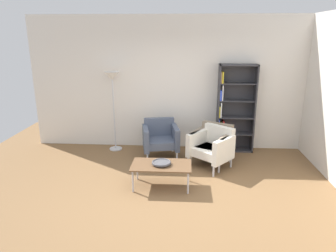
% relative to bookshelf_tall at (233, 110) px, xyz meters
% --- Properties ---
extents(ground_plane, '(8.32, 8.32, 0.00)m').
position_rel_bookshelf_tall_xyz_m(ground_plane, '(-1.27, -2.26, -0.91)').
color(ground_plane, brown).
extents(plaster_back_panel, '(6.40, 0.12, 2.90)m').
position_rel_bookshelf_tall_xyz_m(plaster_back_panel, '(-1.27, 0.20, 0.54)').
color(plaster_back_panel, silver).
rests_on(plaster_back_panel, ground_plane).
extents(bookshelf_tall, '(0.80, 0.30, 1.90)m').
position_rel_bookshelf_tall_xyz_m(bookshelf_tall, '(0.00, 0.00, 0.00)').
color(bookshelf_tall, '#333338').
rests_on(bookshelf_tall, ground_plane).
extents(coffee_table_low, '(1.00, 0.56, 0.40)m').
position_rel_bookshelf_tall_xyz_m(coffee_table_low, '(-1.41, -1.83, -0.54)').
color(coffee_table_low, brown).
rests_on(coffee_table_low, ground_plane).
extents(decorative_bowl, '(0.32, 0.32, 0.05)m').
position_rel_bookshelf_tall_xyz_m(decorative_bowl, '(-1.41, -1.83, -0.48)').
color(decorative_bowl, '#4C4C51').
rests_on(decorative_bowl, coffee_table_low).
extents(armchair_corner_red, '(0.95, 0.94, 0.78)m').
position_rel_bookshelf_tall_xyz_m(armchair_corner_red, '(-0.50, -0.94, -0.50)').
color(armchair_corner_red, white).
rests_on(armchair_corner_red, ground_plane).
extents(armchair_by_bookshelf, '(0.83, 0.78, 0.78)m').
position_rel_bookshelf_tall_xyz_m(armchair_by_bookshelf, '(-1.55, -0.48, -0.50)').
color(armchair_by_bookshelf, '#4C566B').
rests_on(armchair_by_bookshelf, ground_plane).
extents(armchair_spare_guest, '(0.93, 0.90, 0.78)m').
position_rel_bookshelf_tall_xyz_m(armchair_spare_guest, '(-0.48, -0.77, -0.50)').
color(armchair_spare_guest, gray).
rests_on(armchair_spare_guest, ground_plane).
extents(floor_lamp_torchiere, '(0.32, 0.32, 1.74)m').
position_rel_bookshelf_tall_xyz_m(floor_lamp_torchiere, '(-2.59, -0.14, 0.54)').
color(floor_lamp_torchiere, silver).
rests_on(floor_lamp_torchiere, ground_plane).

